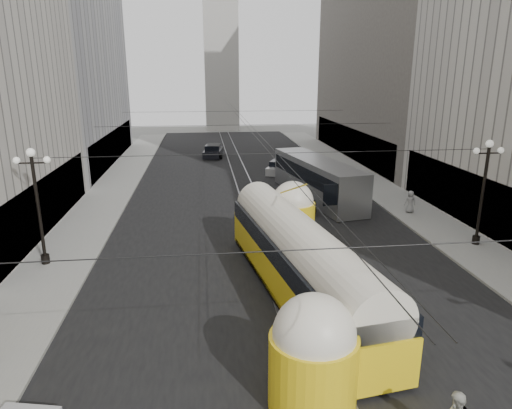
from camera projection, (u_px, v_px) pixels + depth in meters
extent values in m
cube|color=black|center=(247.00, 193.00, 40.37)|extent=(20.00, 85.00, 0.02)
cube|color=gray|center=(115.00, 186.00, 42.34)|extent=(4.00, 72.00, 0.15)
cube|color=gray|center=(365.00, 179.00, 45.04)|extent=(4.00, 72.00, 0.15)
cube|color=gray|center=(239.00, 193.00, 40.29)|extent=(0.12, 85.00, 0.04)
cube|color=gray|center=(256.00, 192.00, 40.46)|extent=(0.12, 85.00, 0.04)
cube|color=black|center=(49.00, 202.00, 30.13)|extent=(0.10, 18.00, 3.60)
cube|color=#999999|center=(48.00, 36.00, 48.99)|extent=(12.00, 28.00, 28.00)
cube|color=black|center=(114.00, 146.00, 53.01)|extent=(0.10, 25.20, 3.60)
cube|color=black|center=(465.00, 197.00, 31.38)|extent=(0.10, 18.00, 3.60)
cube|color=#514C47|center=(405.00, 21.00, 52.93)|extent=(12.00, 32.00, 32.00)
cube|color=black|center=(348.00, 142.00, 56.17)|extent=(0.10, 28.80, 3.60)
cube|color=#B2AFA8|center=(221.00, 62.00, 82.31)|extent=(6.00, 6.00, 24.00)
cylinder|color=black|center=(39.00, 211.00, 24.25)|extent=(0.18, 0.18, 6.00)
cylinder|color=black|center=(45.00, 259.00, 25.02)|extent=(0.44, 0.44, 0.50)
cylinder|color=black|center=(32.00, 163.00, 23.52)|extent=(1.60, 0.08, 0.08)
sphere|color=white|center=(31.00, 152.00, 23.37)|extent=(0.44, 0.44, 0.44)
sphere|color=white|center=(16.00, 160.00, 23.39)|extent=(0.36, 0.36, 0.36)
sphere|color=white|center=(47.00, 160.00, 23.56)|extent=(0.36, 0.36, 0.36)
cylinder|color=black|center=(482.00, 197.00, 27.08)|extent=(0.18, 0.18, 6.00)
cylinder|color=black|center=(476.00, 240.00, 27.85)|extent=(0.44, 0.44, 0.50)
cylinder|color=black|center=(488.00, 153.00, 26.36)|extent=(1.60, 0.08, 0.08)
sphere|color=white|center=(490.00, 144.00, 26.20)|extent=(0.44, 0.44, 0.44)
sphere|color=white|center=(477.00, 151.00, 26.23)|extent=(0.36, 0.36, 0.36)
sphere|color=white|center=(501.00, 150.00, 26.40)|extent=(0.36, 0.36, 0.36)
cylinder|color=black|center=(358.00, 247.00, 11.52)|extent=(25.00, 0.03, 0.03)
cylinder|color=black|center=(273.00, 153.00, 24.87)|extent=(25.00, 0.03, 0.03)
cylinder|color=black|center=(248.00, 125.00, 38.22)|extent=(25.00, 0.03, 0.03)
cylinder|color=black|center=(235.00, 111.00, 51.57)|extent=(25.00, 0.03, 0.03)
cylinder|color=black|center=(243.00, 122.00, 42.09)|extent=(0.03, 72.00, 0.03)
cylinder|color=black|center=(248.00, 122.00, 42.13)|extent=(0.03, 72.00, 0.03)
cube|color=yellow|center=(299.00, 274.00, 21.48)|extent=(5.03, 15.33, 1.83)
cube|color=black|center=(299.00, 290.00, 21.72)|extent=(4.97, 14.89, 0.32)
cube|color=black|center=(300.00, 250.00, 21.15)|extent=(5.02, 15.11, 0.92)
cylinder|color=silver|center=(300.00, 244.00, 21.06)|extent=(4.68, 15.06, 2.48)
cylinder|color=yellow|center=(313.00, 371.00, 14.31)|extent=(2.80, 2.80, 2.48)
sphere|color=silver|center=(314.00, 335.00, 13.95)|extent=(2.59, 2.59, 2.59)
cylinder|color=yellow|center=(292.00, 222.00, 28.59)|extent=(2.80, 2.80, 2.48)
sphere|color=silver|center=(293.00, 202.00, 28.23)|extent=(2.59, 2.59, 2.59)
sphere|color=#FFF2BF|center=(316.00, 405.00, 13.30)|extent=(0.36, 0.36, 0.36)
cube|color=gray|center=(317.00, 179.00, 38.09)|extent=(5.08, 13.27, 3.25)
cube|color=black|center=(317.00, 173.00, 37.94)|extent=(5.01, 12.83, 1.19)
cube|color=black|center=(340.00, 194.00, 31.84)|extent=(2.47, 0.56, 1.52)
cylinder|color=black|center=(313.00, 207.00, 34.10)|extent=(0.30, 1.08, 1.08)
cylinder|color=black|center=(348.00, 206.00, 34.41)|extent=(0.30, 1.08, 1.08)
cylinder|color=black|center=(291.00, 181.00, 42.41)|extent=(0.30, 1.08, 1.08)
cylinder|color=black|center=(319.00, 180.00, 42.71)|extent=(0.30, 1.08, 1.08)
cube|color=#BCBCBC|center=(280.00, 169.00, 47.95)|extent=(3.51, 4.77, 0.78)
cube|color=black|center=(280.00, 164.00, 47.79)|extent=(2.47, 2.88, 0.74)
cylinder|color=black|center=(274.00, 174.00, 46.47)|extent=(0.22, 0.63, 0.63)
cylinder|color=black|center=(290.00, 173.00, 46.65)|extent=(0.22, 0.63, 0.63)
cylinder|color=black|center=(270.00, 168.00, 49.33)|extent=(0.22, 0.63, 0.63)
cylinder|color=black|center=(285.00, 167.00, 49.51)|extent=(0.22, 0.63, 0.63)
cube|color=black|center=(213.00, 153.00, 57.19)|extent=(2.77, 5.18, 0.87)
cube|color=black|center=(213.00, 148.00, 57.02)|extent=(2.18, 2.95, 0.82)
cylinder|color=black|center=(206.00, 157.00, 55.54)|extent=(0.22, 0.70, 0.70)
cylinder|color=black|center=(221.00, 156.00, 55.74)|extent=(0.22, 0.70, 0.70)
cylinder|color=black|center=(206.00, 152.00, 58.73)|extent=(0.22, 0.70, 0.70)
cylinder|color=black|center=(220.00, 152.00, 58.94)|extent=(0.22, 0.70, 0.70)
imported|color=gray|center=(410.00, 202.00, 33.89)|extent=(0.86, 0.57, 1.67)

